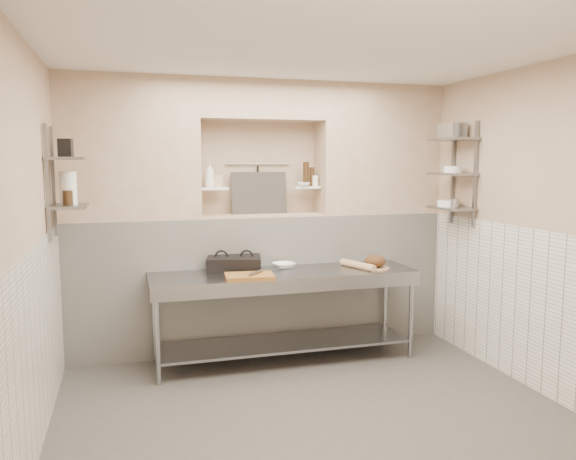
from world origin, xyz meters
name	(u,v)px	position (x,y,z in m)	size (l,w,h in m)	color
floor	(314,418)	(0.00, 0.00, -0.05)	(4.00, 3.90, 0.10)	#4A4641
ceiling	(316,41)	(0.00, 0.00, 2.85)	(4.00, 3.90, 0.10)	silver
wall_left	(21,249)	(-2.05, 0.00, 1.40)	(0.10, 3.90, 2.80)	tan
wall_right	(540,229)	(2.05, 0.00, 1.40)	(0.10, 3.90, 2.80)	tan
wall_back	(256,214)	(0.00, 2.00, 1.40)	(4.00, 0.10, 2.80)	tan
wall_front	(468,298)	(0.00, -2.00, 1.40)	(4.00, 0.10, 2.80)	tan
backwall_lower	(262,281)	(0.00, 1.75, 0.70)	(4.00, 0.40, 1.40)	white
alcove_sill	(261,215)	(0.00, 1.75, 1.41)	(1.30, 0.40, 0.02)	tan
backwall_pillar_left	(129,149)	(-1.33, 1.75, 2.10)	(1.35, 0.40, 1.40)	tan
backwall_pillar_right	(377,150)	(1.33, 1.75, 2.10)	(1.35, 0.40, 1.40)	tan
backwall_header	(261,101)	(0.00, 1.75, 2.60)	(1.30, 0.40, 0.40)	tan
wainscot_left	(37,350)	(-1.99, 0.00, 0.70)	(0.02, 3.90, 1.40)	white
wainscot_right	(530,308)	(1.99, 0.00, 0.70)	(0.02, 3.90, 1.40)	white
alcove_shelf_left	(214,188)	(-0.50, 1.75, 1.70)	(0.28, 0.16, 0.03)	white
alcove_shelf_right	(306,187)	(0.50, 1.75, 1.70)	(0.28, 0.16, 0.03)	white
utensil_rail	(257,164)	(0.00, 1.92, 1.95)	(0.02, 0.02, 0.70)	gray
hanging_steel	(258,180)	(0.00, 1.90, 1.78)	(0.02, 0.02, 0.30)	black
splash_panel	(259,193)	(0.00, 1.85, 1.64)	(0.60, 0.02, 0.45)	#383330
shelf_rail_left_a	(53,182)	(-1.98, 1.25, 1.80)	(0.03, 0.03, 0.95)	slate
shelf_rail_left_b	(47,183)	(-1.98, 0.85, 1.80)	(0.03, 0.03, 0.95)	slate
wall_shelf_left_lower	(69,206)	(-1.84, 1.05, 1.60)	(0.30, 0.50, 0.03)	slate
wall_shelf_left_upper	(67,158)	(-1.84, 1.05, 2.00)	(0.30, 0.50, 0.03)	slate
shelf_rail_right_a	(453,173)	(1.98, 1.25, 1.85)	(0.03, 0.03, 1.05)	slate
shelf_rail_right_b	(475,174)	(1.98, 0.85, 1.85)	(0.03, 0.03, 1.05)	slate
wall_shelf_right_lower	(451,208)	(1.84, 1.05, 1.50)	(0.30, 0.50, 0.03)	slate
wall_shelf_right_mid	(452,174)	(1.84, 1.05, 1.85)	(0.30, 0.50, 0.03)	slate
wall_shelf_right_upper	(453,139)	(1.84, 1.05, 2.20)	(0.30, 0.50, 0.03)	slate
prep_table	(285,298)	(0.10, 1.18, 0.64)	(2.60, 0.70, 0.90)	gray
panini_press	(234,264)	(-0.37, 1.39, 0.97)	(0.59, 0.48, 0.14)	black
cutting_board	(249,276)	(-0.30, 0.98, 0.92)	(0.44, 0.31, 0.04)	olive
knife_blade	(284,268)	(0.08, 1.13, 0.95)	(0.25, 0.03, 0.01)	gray
tongs	(256,272)	(-0.24, 0.97, 0.96)	(0.02, 0.02, 0.26)	gray
mixing_bowl	(284,265)	(0.15, 1.39, 0.93)	(0.22, 0.22, 0.05)	white
rolling_pin	(358,265)	(0.86, 1.16, 0.94)	(0.07, 0.07, 0.46)	tan
bread_board	(375,268)	(1.02, 1.10, 0.91)	(0.29, 0.29, 0.02)	tan
bread_loaf	(375,261)	(1.02, 1.10, 0.98)	(0.21, 0.21, 0.13)	#4C2D19
bottle_soap	(210,175)	(-0.54, 1.75, 1.84)	(0.10, 0.10, 0.26)	white
jar_alcove	(218,181)	(-0.45, 1.79, 1.78)	(0.09, 0.09, 0.13)	tan
bowl_alcove	(303,184)	(0.45, 1.69, 1.73)	(0.14, 0.14, 0.04)	white
condiment_a	(312,177)	(0.56, 1.75, 1.81)	(0.05, 0.05, 0.20)	#301E0F
condiment_b	(306,174)	(0.50, 1.76, 1.84)	(0.07, 0.07, 0.26)	#301E0F
condiment_c	(315,181)	(0.60, 1.73, 1.77)	(0.07, 0.07, 0.11)	white
jug_left	(68,188)	(-1.84, 1.08, 1.75)	(0.14, 0.14, 0.28)	white
jar_left	(68,198)	(-1.84, 1.01, 1.67)	(0.08, 0.08, 0.12)	#301E0F
box_left_upper	(65,148)	(-1.84, 1.01, 2.09)	(0.11, 0.11, 0.15)	black
bowl_right	(448,203)	(1.84, 1.11, 1.55)	(0.22, 0.22, 0.07)	white
canister_right	(455,203)	(1.84, 0.99, 1.56)	(0.09, 0.09, 0.09)	gray
bowl_right_mid	(453,169)	(1.84, 1.04, 1.90)	(0.18, 0.18, 0.07)	white
basket_right	(452,131)	(1.84, 1.08, 2.29)	(0.19, 0.24, 0.15)	gray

